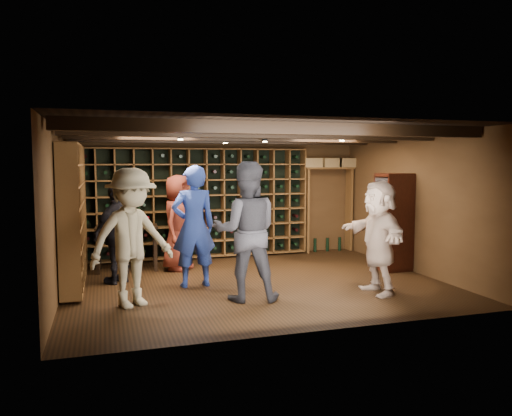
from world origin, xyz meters
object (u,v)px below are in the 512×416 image
object	(u,v)px
display_cabinet	(393,224)
tasting_table	(126,231)
man_grey_suit	(246,231)
guest_red_floral	(178,223)
man_blue_shirt	(194,226)
guest_khaki	(132,238)
guest_woman_black	(118,234)
guest_beige	(379,237)

from	to	relation	value
display_cabinet	tasting_table	xyz separation A→B (m)	(-4.69, 1.37, -0.12)
man_grey_suit	tasting_table	bearing A→B (deg)	-45.23
man_grey_suit	guest_red_floral	xyz separation A→B (m)	(-0.64, 2.32, -0.12)
display_cabinet	tasting_table	world-z (taller)	display_cabinet
guest_red_floral	tasting_table	world-z (taller)	guest_red_floral
display_cabinet	man_blue_shirt	size ratio (longest dim) A/B	0.91
man_grey_suit	guest_khaki	size ratio (longest dim) A/B	1.05
guest_red_floral	guest_woman_black	bearing A→B (deg)	155.20
man_blue_shirt	guest_red_floral	distance (m)	1.32
man_grey_suit	guest_red_floral	size ratio (longest dim) A/B	1.14
guest_woman_black	tasting_table	world-z (taller)	guest_woman_black
display_cabinet	man_grey_suit	bearing A→B (deg)	-159.82
man_blue_shirt	man_grey_suit	xyz separation A→B (m)	(0.58, -1.01, 0.03)
guest_khaki	man_grey_suit	bearing A→B (deg)	-30.47
display_cabinet	tasting_table	size ratio (longest dim) A/B	1.56
guest_red_floral	guest_woman_black	distance (m)	1.31
guest_red_floral	man_grey_suit	bearing A→B (deg)	-133.46
guest_khaki	guest_beige	xyz separation A→B (m)	(3.60, -0.37, -0.09)
man_grey_suit	guest_woman_black	distance (m)	2.35
guest_beige	guest_khaki	bearing A→B (deg)	-95.43
guest_woman_black	display_cabinet	bearing A→B (deg)	138.01
guest_beige	tasting_table	bearing A→B (deg)	-127.16
man_grey_suit	guest_khaki	xyz separation A→B (m)	(-1.58, 0.15, -0.04)
display_cabinet	guest_khaki	world-z (taller)	guest_khaki
guest_red_floral	tasting_table	xyz separation A→B (m)	(-0.91, 0.20, -0.14)
display_cabinet	guest_red_floral	distance (m)	3.96
guest_red_floral	display_cabinet	bearing A→B (deg)	-76.17
tasting_table	guest_khaki	bearing A→B (deg)	-88.01
guest_red_floral	man_blue_shirt	bearing A→B (deg)	-146.18
man_grey_suit	tasting_table	world-z (taller)	man_grey_suit
man_blue_shirt	tasting_table	xyz separation A→B (m)	(-0.97, 1.52, -0.23)
guest_red_floral	tasting_table	distance (m)	0.94
man_grey_suit	guest_woman_black	xyz separation A→B (m)	(-1.73, 1.59, -0.19)
guest_khaki	tasting_table	distance (m)	2.39
display_cabinet	tasting_table	distance (m)	4.89
man_grey_suit	guest_woman_black	world-z (taller)	man_grey_suit
guest_woman_black	guest_beige	distance (m)	4.15
man_blue_shirt	guest_woman_black	bearing A→B (deg)	-30.98
guest_red_floral	tasting_table	size ratio (longest dim) A/B	1.56
guest_red_floral	guest_woman_black	size ratio (longest dim) A/B	1.08
display_cabinet	guest_beige	xyz separation A→B (m)	(-1.12, -1.38, 0.00)
display_cabinet	man_blue_shirt	distance (m)	3.72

